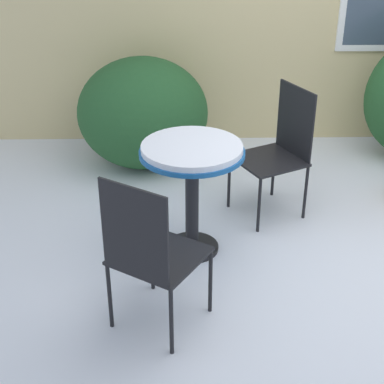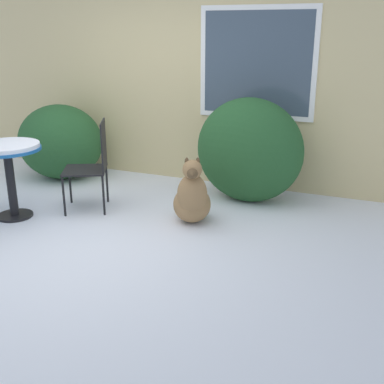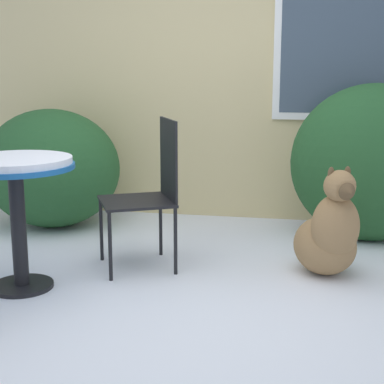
% 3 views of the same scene
% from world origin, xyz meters
% --- Properties ---
extents(ground_plane, '(16.00, 16.00, 0.00)m').
position_xyz_m(ground_plane, '(0.00, 0.00, 0.00)').
color(ground_plane, white).
extents(house_wall, '(8.00, 0.10, 2.61)m').
position_xyz_m(house_wall, '(0.07, 2.20, 1.32)').
color(house_wall, '#D1BC84').
rests_on(house_wall, ground_plane).
extents(shrub_left, '(1.15, 1.01, 0.99)m').
position_xyz_m(shrub_left, '(-1.39, 1.57, 0.50)').
color(shrub_left, '#235128').
rests_on(shrub_left, ground_plane).
extents(shrub_middle, '(1.25, 0.70, 1.21)m').
position_xyz_m(shrub_middle, '(1.21, 1.63, 0.61)').
color(shrub_middle, '#235128').
rests_on(shrub_middle, ground_plane).
extents(patio_table, '(0.70, 0.70, 0.81)m').
position_xyz_m(patio_table, '(-0.98, 0.17, 0.65)').
color(patio_table, black).
rests_on(patio_table, ground_plane).
extents(patio_chair_near_table, '(0.62, 0.62, 0.99)m').
position_xyz_m(patio_chair_near_table, '(-0.31, 0.72, 0.54)').
color(patio_chair_near_table, black).
rests_on(patio_chair_near_table, ground_plane).
extents(dog, '(0.54, 0.62, 0.73)m').
position_xyz_m(dog, '(0.86, 0.75, 0.27)').
color(dog, '#937047').
rests_on(dog, ground_plane).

